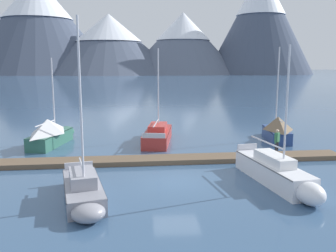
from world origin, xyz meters
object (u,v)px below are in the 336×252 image
Objects in this scene: sailboat_nearest_berth at (52,133)px; person_on_dock at (277,140)px; sailboat_second_berth at (83,190)px; sailboat_mid_dock_starboard at (277,173)px; sailboat_far_berth at (276,129)px; sailboat_mid_dock_port at (158,134)px.

person_on_dock is at bearing -18.72° from sailboat_nearest_berth.
sailboat_second_berth is 1.12× the size of sailboat_mid_dock_starboard.
sailboat_mid_dock_port is at bearing 177.34° from sailboat_far_berth.
sailboat_nearest_berth is 0.87× the size of sailboat_mid_dock_port.
person_on_dock is at bearing 30.26° from sailboat_second_berth.
sailboat_far_berth is at bearing 69.49° from sailboat_mid_dock_starboard.
sailboat_nearest_berth is 3.96× the size of person_on_dock.
sailboat_mid_dock_starboard is at bearing -37.20° from sailboat_nearest_berth.
sailboat_nearest_berth is 17.52m from sailboat_mid_dock_starboard.
sailboat_mid_dock_starboard is 5.59m from person_on_dock.
sailboat_nearest_berth is 0.88× the size of sailboat_far_berth.
sailboat_mid_dock_starboard is 0.96× the size of sailboat_far_berth.
sailboat_second_berth is at bearing -149.74° from person_on_dock.
sailboat_far_berth is (4.12, 11.02, 0.30)m from sailboat_mid_dock_starboard.
sailboat_mid_dock_port is 9.74m from sailboat_far_berth.
sailboat_second_berth is 9.82m from sailboat_mid_dock_starboard.
sailboat_mid_dock_starboard is (13.95, -10.59, -0.32)m from sailboat_nearest_berth.
sailboat_mid_dock_port reaches higher than sailboat_nearest_berth.
sailboat_second_berth is 1.06× the size of sailboat_mid_dock_port.
sailboat_far_berth is (13.81, 12.61, 0.41)m from sailboat_second_berth.
sailboat_nearest_berth is 8.40m from sailboat_mid_dock_port.
sailboat_second_berth reaches higher than sailboat_nearest_berth.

